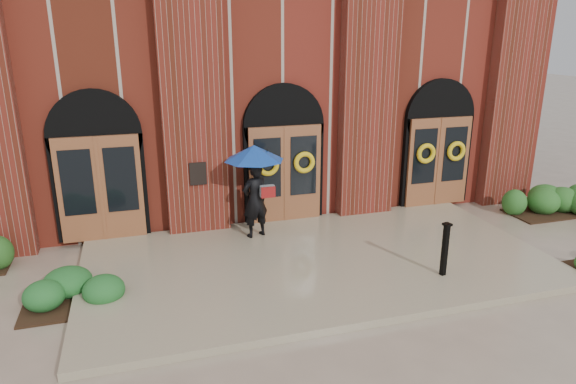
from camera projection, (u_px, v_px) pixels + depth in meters
name	position (u px, v px, depth m)	size (l,w,h in m)	color
ground	(320.00, 268.00, 11.16)	(90.00, 90.00, 0.00)	gray
landing	(318.00, 262.00, 11.27)	(10.00, 5.30, 0.15)	gray
church_building	(236.00, 73.00, 18.13)	(16.20, 12.53, 7.00)	maroon
man_with_umbrella	(255.00, 173.00, 12.03)	(1.78, 1.78, 2.26)	black
metal_post	(445.00, 248.00, 10.33)	(0.18, 0.18, 1.12)	black
hedge_wall_right	(559.00, 201.00, 14.47)	(2.65, 1.06, 0.68)	#26591F
hedge_front_left	(67.00, 291.00, 9.63)	(1.45, 1.25, 0.51)	#1E5722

